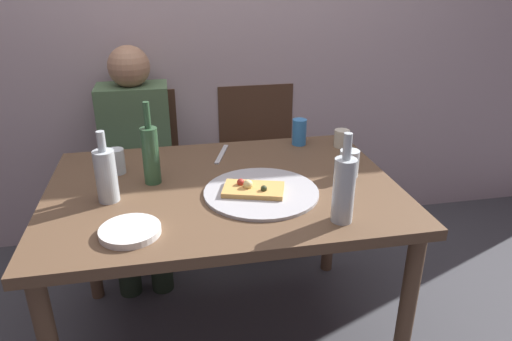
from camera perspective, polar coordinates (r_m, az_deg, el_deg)
ground_plane at (r=2.22m, az=-3.47°, el=-19.64°), size 8.00×8.00×0.00m
back_wall at (r=2.64m, az=-7.46°, el=18.76°), size 6.00×0.10×2.60m
dining_table at (r=1.82m, az=-3.98°, el=-4.21°), size 1.33×0.93×0.75m
pizza_tray at (r=1.72m, az=0.65°, el=-2.67°), size 0.43×0.43×0.01m
pizza_slice_last at (r=1.70m, az=-0.39°, el=-2.27°), size 0.25×0.19×0.05m
wine_bottle at (r=1.52m, az=10.73°, el=-2.17°), size 0.07×0.07×0.30m
beer_bottle at (r=1.71m, az=-17.94°, el=-0.47°), size 0.08×0.08×0.26m
water_bottle at (r=1.80m, az=-12.82°, el=2.05°), size 0.06×0.06×0.32m
tumbler_near at (r=1.95m, az=-16.76°, el=1.10°), size 0.07×0.07×0.10m
tumbler_far at (r=2.19m, az=10.47°, el=3.91°), size 0.07×0.07×0.08m
wine_glass at (r=1.88m, az=11.36°, el=0.87°), size 0.08×0.08×0.11m
soda_can at (r=2.18m, az=5.33°, el=4.73°), size 0.07×0.07×0.12m
plate_stack at (r=1.52m, az=-15.20°, el=-7.18°), size 0.19×0.19×0.02m
table_knife at (r=2.07m, az=-4.24°, el=2.03°), size 0.09×0.21×0.01m
chair_left at (r=2.67m, az=-14.02°, el=0.85°), size 0.44×0.44×0.90m
chair_right at (r=2.71m, az=0.40°, el=1.96°), size 0.44×0.44×0.90m
guest_in_sweater at (r=2.48m, az=-14.41°, el=2.22°), size 0.36×0.56×1.17m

